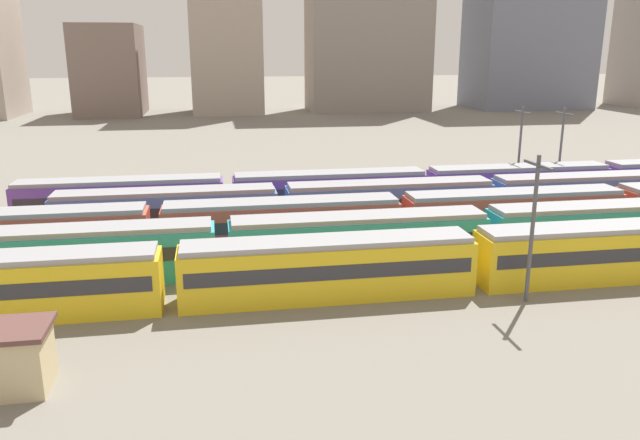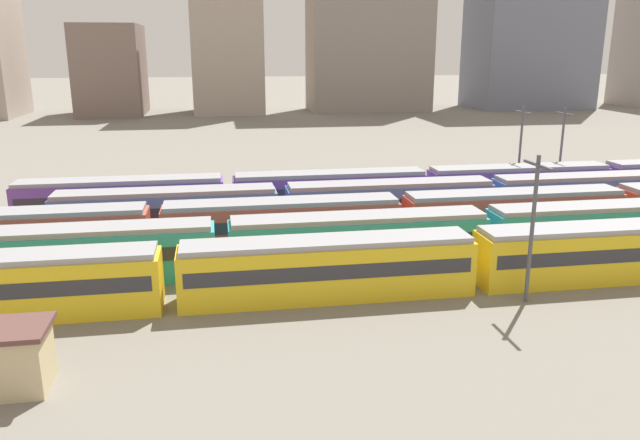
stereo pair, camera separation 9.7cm
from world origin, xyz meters
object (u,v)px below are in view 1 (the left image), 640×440
Objects in this scene: catenary_pole_2 at (533,222)px; signal_hut at (11,358)px; train_track_3 at (588,194)px; train_track_0 at (474,259)px; train_track_1 at (359,240)px; train_track_4 at (605,181)px; catenary_pole_3 at (520,146)px; catenary_pole_1 at (561,147)px; train_track_2 at (513,213)px.

catenary_pole_2 is 2.49× the size of signal_hut.
catenary_pole_2 is (-15.48, -18.31, 3.11)m from train_track_3.
train_track_0 and train_track_1 have the same top height.
train_track_4 is at bearing 42.25° from train_track_0.
train_track_1 is (-6.30, 5.20, -0.00)m from train_track_0.
train_track_3 is at bearing -134.62° from train_track_4.
catenary_pole_3 is (-8.00, 3.05, 3.23)m from train_track_4.
train_track_3 is 10.43× the size of catenary_pole_2.
catenary_pole_2 is at bearing -122.91° from catenary_pole_1.
train_track_4 is at bearing 48.76° from catenary_pole_2.
train_track_0 is at bearing -39.52° from train_track_1.
signal_hut is (-40.23, -32.17, -3.59)m from catenary_pole_3.
train_track_1 is at bearing -156.63° from train_track_3.
train_track_0 is 0.80× the size of train_track_3.
catenary_pole_3 is at bearing 38.65° from signal_hut.
train_track_4 is at bearing -39.88° from catenary_pole_1.
catenary_pole_1 reaches higher than train_track_4.
train_track_0 is at bearing -126.88° from train_track_2.
train_track_2 is 0.83× the size of train_track_4.
catenary_pole_1 is (11.60, 13.33, 3.12)m from train_track_2.
train_track_4 is 12.22× the size of catenary_pole_3.
train_track_1 is 6.22× the size of catenary_pole_1.
train_track_2 is 11.24m from train_track_3.
train_track_3 reaches higher than signal_hut.
train_track_2 and train_track_3 have the same top height.
train_track_3 is 8.85m from catenary_pole_1.
signal_hut is (-19.03, -13.52, -0.35)m from train_track_1.
train_track_0 is 20.75× the size of signal_hut.
train_track_3 is 7.31m from train_track_4.
train_track_0 is at bearing -138.72° from train_track_3.
catenary_pole_3 is (21.20, 18.65, 3.23)m from train_track_1.
train_track_0 reaches higher than signal_hut.
train_track_2 is 26.00× the size of signal_hut.
train_track_3 is 0.83× the size of train_track_4.
signal_hut is (-43.10, -23.92, -0.35)m from train_track_3.
signal_hut is (-33.13, -18.72, -0.35)m from train_track_2.
train_track_3 is at bearing 29.03° from signal_hut.
train_track_1 is 23.34m from signal_hut.
train_track_0 is at bearing 130.23° from catenary_pole_2.
train_track_1 is 26.22m from train_track_3.
train_track_1 is at bearing 35.39° from signal_hut.
catenary_pole_3 is 51.64m from signal_hut.
catenary_pole_2 is at bearing -112.80° from train_track_2.
catenary_pole_1 is at bearing -1.63° from catenary_pole_3.
catenary_pole_1 is (19.40, 23.73, 3.12)m from train_track_0.
train_track_4 reaches higher than signal_hut.
catenary_pole_3 is at bearing 58.01° from train_track_0.
signal_hut is at bearing -150.97° from train_track_3.
signal_hut is at bearing -168.52° from catenary_pole_2.
train_track_1 and train_track_3 have the same top height.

